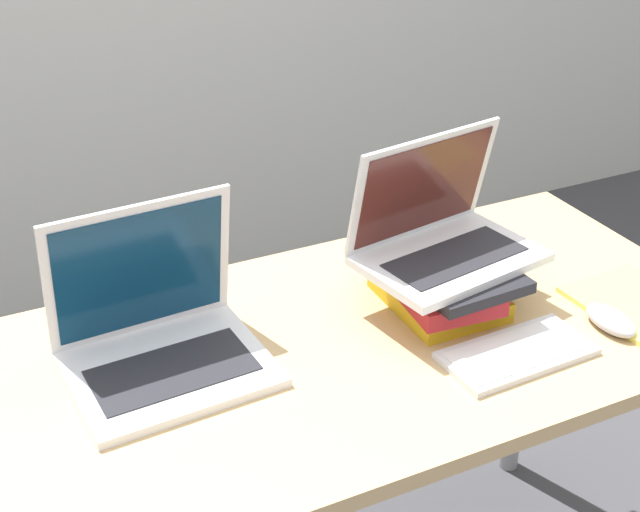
# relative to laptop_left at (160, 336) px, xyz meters

# --- Properties ---
(desk) EXTENTS (1.40, 0.68, 0.77)m
(desk) POSITION_rel_laptop_left_xyz_m (0.32, -0.08, -0.15)
(desk) COLOR tan
(desk) RESTS_ON ground_plane
(laptop_left) EXTENTS (0.33, 0.28, 0.27)m
(laptop_left) POSITION_rel_laptop_left_xyz_m (0.00, 0.00, 0.00)
(laptop_left) COLOR silver
(laptop_left) RESTS_ON desk
(book_stack) EXTENTS (0.21, 0.29, 0.09)m
(book_stack) POSITION_rel_laptop_left_xyz_m (0.51, -0.05, -0.01)
(book_stack) COLOR gold
(book_stack) RESTS_ON desk
(laptop_on_books) EXTENTS (0.35, 0.26, 0.22)m
(laptop_on_books) POSITION_rel_laptop_left_xyz_m (0.52, -0.03, 0.09)
(laptop_on_books) COLOR silver
(laptop_on_books) RESTS_ON book_stack
(wireless_keyboard) EXTENTS (0.27, 0.14, 0.01)m
(wireless_keyboard) POSITION_rel_laptop_left_xyz_m (0.55, -0.25, -0.05)
(wireless_keyboard) COLOR silver
(wireless_keyboard) RESTS_ON desk
(mouse) EXTENTS (0.06, 0.11, 0.03)m
(mouse) POSITION_rel_laptop_left_xyz_m (0.75, -0.25, -0.04)
(mouse) COLOR #B2B2B7
(mouse) RESTS_ON desk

